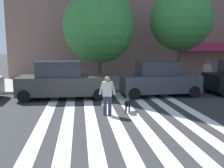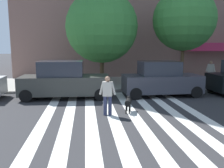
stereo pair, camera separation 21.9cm
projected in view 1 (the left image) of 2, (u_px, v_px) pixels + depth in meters
name	position (u px, v px, depth m)	size (l,w,h in m)	color
ground_plane	(139.00, 133.00, 8.07)	(160.00, 160.00, 0.00)	#2B2B2D
sidewalk_far	(106.00, 83.00, 18.10)	(80.00, 6.00, 0.15)	gray
crosswalk_stripes	(134.00, 133.00, 8.04)	(6.75, 13.94, 0.01)	silver
parked_car_behind_first	(62.00, 81.00, 13.18)	(4.84, 2.04, 2.05)	#333431
parked_car_third_in_line	(159.00, 80.00, 13.90)	(4.44, 2.00, 2.00)	#33353D
street_tree_nearest	(99.00, 27.00, 16.57)	(4.97, 4.97, 6.49)	#4C3823
street_tree_middle	(181.00, 20.00, 16.96)	(4.36, 4.36, 6.70)	#4C3823
pedestrian_dog_walker	(107.00, 94.00, 9.94)	(0.70, 0.32, 1.64)	#282D4C
dog_on_leash	(128.00, 102.00, 10.52)	(0.42, 1.03, 0.65)	black
pedestrian_bystander	(207.00, 71.00, 17.36)	(0.55, 0.57, 1.64)	black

